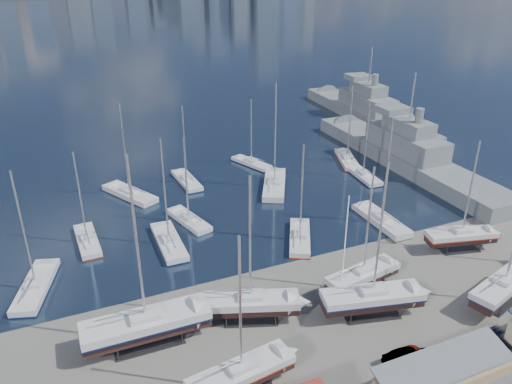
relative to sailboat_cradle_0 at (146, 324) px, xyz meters
name	(u,v)px	position (x,y,z in m)	size (l,w,h in m)	color
ground	(350,305)	(21.23, -2.79, -2.25)	(1400.00, 1400.00, 0.00)	#605E59
water	(75,20)	(21.23, 307.21, -2.40)	(1400.00, 600.00, 0.40)	#172436
sailboat_cradle_0	(146,324)	(0.00, 0.00, 0.00)	(12.30, 3.61, 19.52)	#2D2D33
sailboat_cradle_1	(241,374)	(6.04, -9.20, -0.21)	(9.80, 3.94, 15.45)	#2D2D33
sailboat_cradle_2	(250,303)	(10.44, -0.79, -0.17)	(10.27, 6.02, 16.18)	#2D2D33
sailboat_cradle_3	(372,298)	(22.30, -5.01, -0.12)	(11.07, 5.35, 17.15)	#2D2D33
sailboat_cradle_4	(363,275)	(23.86, -1.04, -0.23)	(9.41, 4.00, 14.97)	#2D2D33
sailboat_cradle_5	(504,286)	(36.50, -8.87, -0.16)	(10.53, 5.60, 16.36)	#2D2D33
sailboat_cradle_6	(461,236)	(40.32, 1.24, -0.25)	(9.34, 4.67, 14.65)	#2D2D33
sailboat_moored_0	(36,288)	(-9.68, 13.48, -1.95)	(5.77, 10.57, 15.22)	black
sailboat_moored_1	(88,242)	(-3.21, 21.75, -1.95)	(2.75, 8.98, 13.33)	black
sailboat_moored_2	(130,195)	(4.56, 33.98, -1.93)	(7.37, 10.67, 15.82)	black
sailboat_moored_3	(169,243)	(6.48, 17.08, -1.95)	(3.11, 10.30, 15.31)	black
sailboat_moored_4	(189,221)	(10.59, 22.04, -1.93)	(4.56, 9.06, 13.17)	black
sailboat_moored_5	(187,181)	(14.25, 35.52, -1.95)	(3.03, 9.32, 13.76)	black
sailboat_moored_6	(300,239)	(22.65, 11.37, -1.95)	(6.73, 9.54, 14.06)	black
sailboat_moored_7	(274,186)	(26.81, 27.95, -1.93)	(8.46, 12.05, 17.92)	black
sailboat_moored_8	(251,164)	(27.24, 38.59, -1.95)	(5.30, 8.75, 12.66)	black
sailboat_moored_9	(381,221)	(35.44, 11.09, -1.93)	(3.09, 10.63, 16.00)	black
sailboat_moored_10	(363,176)	(42.47, 25.73, -1.95)	(3.46, 9.34, 13.65)	black
sailboat_moored_11	(347,160)	(43.97, 33.05, -1.95)	(6.00, 10.21, 14.75)	black
naval_ship_east	(404,156)	(52.69, 27.88, -0.59)	(7.68, 47.01, 18.23)	slate
naval_ship_west	(366,113)	(62.65, 54.11, -0.59)	(9.47, 46.24, 18.14)	slate
car_b	(410,359)	(21.21, -12.57, -1.45)	(1.71, 4.90, 1.61)	gray
car_c	(430,368)	(22.11, -14.17, -1.45)	(2.67, 5.79, 1.61)	gray
car_d	(510,346)	(31.17, -14.81, -1.61)	(1.81, 4.45, 1.29)	gray
flagpole	(346,242)	(20.72, -1.78, 5.09)	(1.12, 0.12, 12.67)	white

